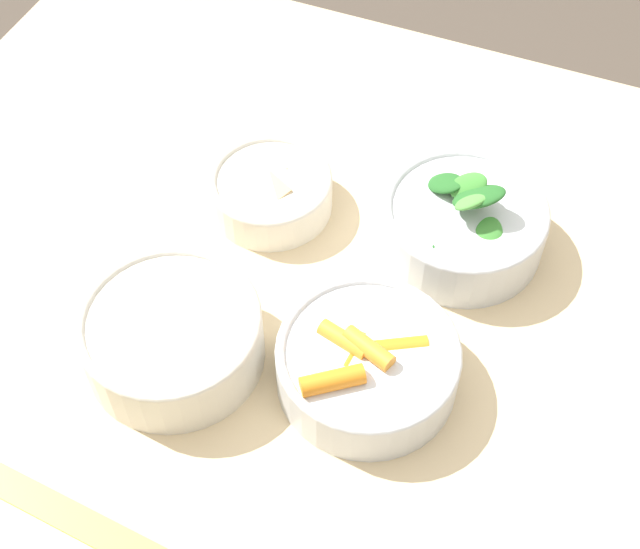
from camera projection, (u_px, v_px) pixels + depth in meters
The scene contains 7 objects.
ground_plane at pixel (316, 524), 1.56m from camera, with size 10.00×10.00×0.00m, color #4C4238.
dining_table at pixel (315, 325), 1.06m from camera, with size 1.08×0.85×0.74m.
bowl_carrots at pixel (367, 363), 0.85m from camera, with size 0.18×0.18×0.07m.
bowl_greens at pixel (464, 223), 0.96m from camera, with size 0.18×0.18×0.10m.
bowl_beans_hotdog at pixel (173, 338), 0.87m from camera, with size 0.18×0.18×0.07m.
bowl_cookies at pixel (270, 191), 1.00m from camera, with size 0.14×0.14×0.05m.
ruler at pixel (42, 502), 0.80m from camera, with size 0.29×0.05×0.00m.
Camera 1 is at (-0.23, 0.55, 1.50)m, focal length 50.00 mm.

